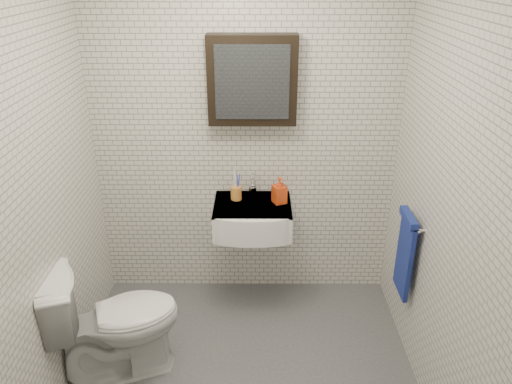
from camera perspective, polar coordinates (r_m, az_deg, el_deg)
ground at (r=3.42m, az=-1.39°, el=-20.15°), size 2.20×2.00×0.01m
room_shell at (r=2.60m, az=-1.72°, el=3.18°), size 2.22×2.02×2.51m
washbasin at (r=3.57m, az=-0.41°, el=-3.03°), size 0.55×0.50×0.20m
faucet at (r=3.67m, az=-0.39°, el=0.64°), size 0.06×0.20×0.15m
mirror_cabinet at (r=3.42m, az=-0.43°, el=12.64°), size 0.60×0.15×0.60m
towel_rail at (r=3.39m, az=16.71°, el=-6.46°), size 0.09×0.30×0.58m
toothbrush_cup at (r=3.61m, az=-2.28°, el=-0.02°), size 0.09×0.09×0.22m
soap_bottle at (r=3.54m, az=2.70°, el=0.21°), size 0.12×0.12×0.20m
toilet at (r=3.31m, az=-15.85°, el=-13.92°), size 0.90×0.70×0.81m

